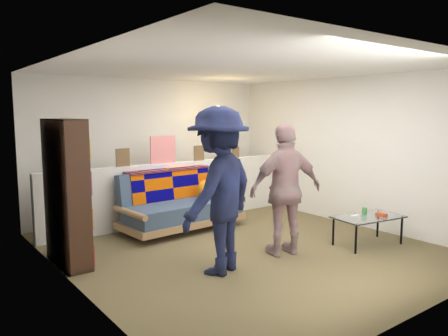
# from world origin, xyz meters

# --- Properties ---
(ground) EXTENTS (5.00, 5.00, 0.00)m
(ground) POSITION_xyz_m (0.00, 0.00, 0.00)
(ground) COLOR brown
(ground) RESTS_ON ground
(room_shell) EXTENTS (4.60, 5.05, 2.45)m
(room_shell) POSITION_xyz_m (0.00, 0.47, 1.67)
(room_shell) COLOR silver
(room_shell) RESTS_ON ground
(half_wall_ledge) EXTENTS (4.45, 0.15, 1.00)m
(half_wall_ledge) POSITION_xyz_m (0.00, 1.80, 0.50)
(half_wall_ledge) COLOR silver
(half_wall_ledge) RESTS_ON ground
(ledge_decor) EXTENTS (2.97, 0.02, 0.45)m
(ledge_decor) POSITION_xyz_m (-0.23, 1.78, 1.18)
(ledge_decor) COLOR brown
(ledge_decor) RESTS_ON half_wall_ledge
(futon_sofa) EXTENTS (1.98, 1.05, 0.83)m
(futon_sofa) POSITION_xyz_m (-0.15, 1.33, 0.39)
(futon_sofa) COLOR #A2794F
(futon_sofa) RESTS_ON ground
(bookshelf) EXTENTS (0.29, 0.87, 1.75)m
(bookshelf) POSITION_xyz_m (-2.08, 0.76, 0.82)
(bookshelf) COLOR black
(bookshelf) RESTS_ON ground
(coffee_table) EXTENTS (1.03, 0.66, 0.50)m
(coffee_table) POSITION_xyz_m (1.48, -0.95, 0.38)
(coffee_table) COLOR black
(coffee_table) RESTS_ON ground
(floor_lamp) EXTENTS (0.45, 0.37, 1.94)m
(floor_lamp) POSITION_xyz_m (0.90, 1.65, 1.38)
(floor_lamp) COLOR black
(floor_lamp) RESTS_ON ground
(person_left) EXTENTS (1.40, 1.12, 1.89)m
(person_left) POSITION_xyz_m (-0.78, -0.54, 0.95)
(person_left) COLOR black
(person_left) RESTS_ON ground
(person_right) EXTENTS (1.07, 0.66, 1.69)m
(person_right) POSITION_xyz_m (0.27, -0.55, 0.85)
(person_right) COLOR tan
(person_right) RESTS_ON ground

